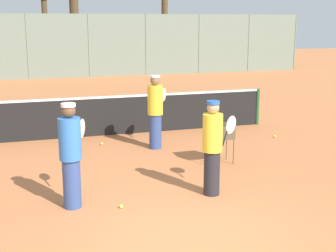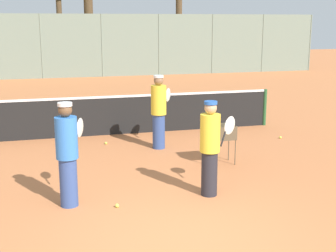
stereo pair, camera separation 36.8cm
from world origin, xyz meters
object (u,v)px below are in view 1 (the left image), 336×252
player_white_outfit (213,147)px  ball_cart (219,135)px  player_yellow_shirt (155,111)px  parked_car (94,60)px  tennis_net (105,115)px  player_red_cap (71,154)px

player_white_outfit → ball_cart: 1.94m
player_yellow_shirt → parked_car: size_ratio=0.42×
tennis_net → parked_car: 17.25m
player_red_cap → player_yellow_shirt: size_ratio=0.99×
player_white_outfit → parked_car: bearing=58.2°
parked_car → player_yellow_shirt: bearing=-94.5°
player_white_outfit → player_red_cap: player_red_cap is taller
tennis_net → ball_cart: tennis_net is taller
tennis_net → player_red_cap: bearing=-106.5°
tennis_net → player_red_cap: 5.01m
parked_car → ball_cart: bearing=-91.4°
player_yellow_shirt → ball_cart: bearing=-108.5°
player_red_cap → ball_cart: (3.31, 1.56, -0.28)m
player_red_cap → player_yellow_shirt: player_yellow_shirt is taller
player_yellow_shirt → parked_car: player_yellow_shirt is taller
tennis_net → parked_car: size_ratio=2.19×
player_white_outfit → player_yellow_shirt: player_yellow_shirt is taller
player_white_outfit → ball_cart: (0.89, 1.71, -0.25)m
tennis_net → player_white_outfit: (1.00, -4.94, 0.32)m
player_red_cap → player_yellow_shirt: (2.33, 3.12, 0.01)m
player_white_outfit → player_yellow_shirt: size_ratio=0.95×
tennis_net → player_yellow_shirt: size_ratio=5.20×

